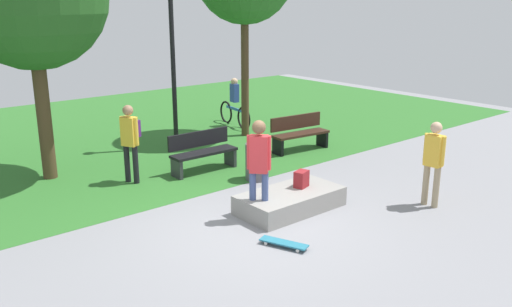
{
  "coord_description": "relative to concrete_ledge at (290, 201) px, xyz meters",
  "views": [
    {
      "loc": [
        -5.57,
        -6.72,
        3.83
      ],
      "look_at": [
        1.02,
        1.13,
        0.88
      ],
      "focal_mm": 37.94,
      "sensor_mm": 36.0,
      "label": 1
    }
  ],
  "objects": [
    {
      "name": "park_bench_far_right",
      "position": [
        3.05,
        2.88,
        0.3
      ],
      "size": [
        1.64,
        0.63,
        0.91
      ],
      "color": "#331E14",
      "rests_on": "ground_plane"
    },
    {
      "name": "backpack_on_ledge",
      "position": [
        0.33,
        0.04,
        0.34
      ],
      "size": [
        0.33,
        0.27,
        0.32
      ],
      "primitive_type": "cube",
      "rotation": [
        0.0,
        0.0,
        0.3
      ],
      "color": "maroon",
      "rests_on": "concrete_ledge"
    },
    {
      "name": "trash_bin",
      "position": [
        0.67,
        1.76,
        0.22
      ],
      "size": [
        0.51,
        0.51,
        0.81
      ],
      "primitive_type": "cylinder",
      "color": "#4C4C51",
      "rests_on": "ground_plane"
    },
    {
      "name": "skater_watching",
      "position": [
        -0.74,
        0.04,
        0.9
      ],
      "size": [
        0.36,
        0.37,
        1.82
      ],
      "color": "#3F5184",
      "rests_on": "ground_plane"
    },
    {
      "name": "cyclist_on_bicycle",
      "position": [
        3.51,
        6.22,
        0.45
      ],
      "size": [
        0.3,
        1.81,
        1.52
      ],
      "color": "black",
      "rests_on": "ground_plane"
    },
    {
      "name": "park_bench_center_lawn",
      "position": [
        0.11,
        3.03,
        0.3
      ],
      "size": [
        1.61,
        0.49,
        0.91
      ],
      "color": "black",
      "rests_on": "ground_plane"
    },
    {
      "name": "skater_performing_trick",
      "position": [
        2.2,
        -1.57,
        0.77
      ],
      "size": [
        0.22,
        0.43,
        1.64
      ],
      "color": "tan",
      "rests_on": "ground_plane"
    },
    {
      "name": "ground_plane",
      "position": [
        -1.02,
        -0.14,
        -0.18
      ],
      "size": [
        28.0,
        28.0,
        0.0
      ],
      "primitive_type": "plane",
      "color": "gray"
    },
    {
      "name": "concrete_ledge",
      "position": [
        0.0,
        0.0,
        0.0
      ],
      "size": [
        2.0,
        1.04,
        0.37
      ],
      "primitive_type": "cube",
      "color": "gray",
      "rests_on": "ground_plane"
    },
    {
      "name": "pedestrian_with_backpack",
      "position": [
        -1.51,
        3.34,
        0.84
      ],
      "size": [
        0.43,
        0.42,
        1.7
      ],
      "color": "black",
      "rests_on": "ground_plane"
    },
    {
      "name": "lamp_post",
      "position": [
        0.73,
        5.17,
        2.58
      ],
      "size": [
        0.28,
        0.28,
        4.6
      ],
      "color": "black",
      "rests_on": "ground_plane"
    },
    {
      "name": "skateboard_by_ledge",
      "position": [
        -1.17,
        -1.09,
        -0.12
      ],
      "size": [
        0.48,
        0.82,
        0.08
      ],
      "color": "teal",
      "rests_on": "ground_plane"
    },
    {
      "name": "grass_lawn",
      "position": [
        -1.02,
        7.78,
        -0.18
      ],
      "size": [
        26.6,
        12.17,
        0.01
      ],
      "primitive_type": "cube",
      "color": "#2D6B28",
      "rests_on": "ground_plane"
    }
  ]
}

